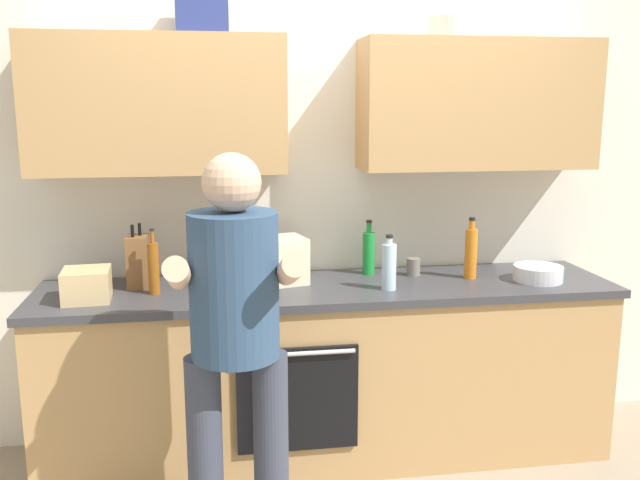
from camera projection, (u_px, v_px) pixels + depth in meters
ground_plane at (329, 453)px, 3.55m from camera, size 12.00×12.00×0.00m
back_wall_unit at (320, 159)px, 3.52m from camera, size 4.00×0.38×2.50m
counter at (329, 371)px, 3.46m from camera, size 2.84×0.67×0.90m
person_standing at (235, 326)px, 2.60m from camera, size 0.49×0.45×1.61m
bottle_soda at (369, 252)px, 3.58m from camera, size 0.06×0.06×0.29m
bottle_hotsauce at (237, 267)px, 3.40m from camera, size 0.06×0.06×0.21m
bottle_wine at (263, 270)px, 3.16m from camera, size 0.07×0.07×0.29m
bottle_water at (389, 266)px, 3.28m from camera, size 0.07×0.07×0.27m
bottle_oil at (204, 262)px, 3.42m from camera, size 0.08×0.08×0.26m
bottle_vinegar at (250, 274)px, 3.24m from camera, size 0.07×0.07×0.22m
bottle_syrup at (154, 267)px, 3.20m from camera, size 0.05×0.05×0.31m
bottle_juice at (471, 252)px, 3.49m from camera, size 0.06×0.06×0.32m
cup_stoneware at (413, 267)px, 3.56m from camera, size 0.07×0.07×0.09m
mixing_bowl at (538, 273)px, 3.45m from camera, size 0.25×0.25×0.08m
knife_block at (138, 261)px, 3.32m from camera, size 0.10×0.14×0.31m
grocery_bag_rice at (287, 260)px, 3.41m from camera, size 0.21×0.25×0.23m
grocery_bag_bread at (87, 285)px, 3.10m from camera, size 0.22×0.23×0.14m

